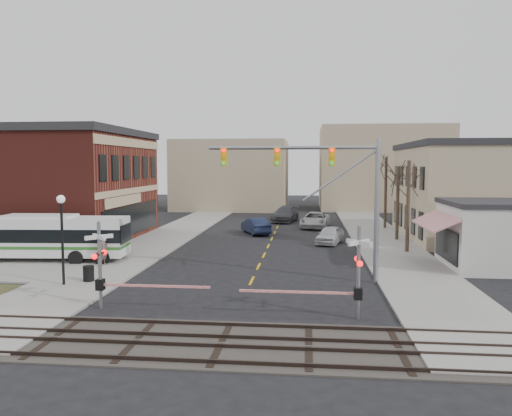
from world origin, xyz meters
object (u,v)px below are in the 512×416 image
Objects in this scene: car_a at (330,235)px; pedestrian_far at (115,244)px; transit_bus at (40,236)px; rr_crossing_west at (109,266)px; pedestrian_near at (103,250)px; car_b at (256,226)px; car_c at (315,220)px; car_d at (285,214)px; street_lamp at (62,222)px; trash_bin at (89,273)px; traffic_signal_mast at (329,180)px; rr_crossing_east at (348,273)px.

car_a is 2.69× the size of pedestrian_far.
rr_crossing_west is at bearing -48.49° from transit_bus.
pedestrian_near is at bearing -14.25° from transit_bus.
car_b is 2.36× the size of pedestrian_near.
car_c is 6.20m from car_d.
street_lamp is at bearing 45.42° from car_b.
rr_crossing_west is at bearing 57.03° from car_b.
transit_bus is 13.88× the size of trash_bin.
traffic_signal_mast is at bearing -85.77° from pedestrian_far.
pedestrian_near is (-14.92, -10.92, 0.38)m from car_a.
pedestrian_far reaches higher than car_b.
traffic_signal_mast is at bearing 10.47° from street_lamp.
traffic_signal_mast is 12.51m from rr_crossing_west.
rr_crossing_west is 0.96× the size of car_d.
car_d is (6.44, 35.46, -1.13)m from rr_crossing_west.
rr_crossing_east reaches higher than pedestrian_near.
car_b is (-6.76, 5.20, 0.04)m from car_a.
pedestrian_near is (-8.16, -16.12, 0.34)m from car_b.
car_b is 7.72m from car_c.
car_c is at bearing 90.78° from traffic_signal_mast.
car_b is at bearing 104.55° from rr_crossing_east.
transit_bus is at bearing 127.20° from street_lamp.
street_lamp is (-14.79, 4.08, 1.56)m from rr_crossing_east.
car_a is at bearing -64.07° from car_d.
street_lamp is 5.81m from pedestrian_near.
street_lamp reaches higher than transit_bus.
traffic_signal_mast reaches higher than rr_crossing_west.
street_lamp is (4.97, -6.55, 1.82)m from transit_bus.
rr_crossing_east reaches higher than transit_bus.
trash_bin is 32.32m from car_d.
pedestrian_far is at bearing 24.32° from transit_bus.
pedestrian_near is (-13.87, -21.32, 0.31)m from car_c.
transit_bus is 2.12× the size of rr_crossing_east.
pedestrian_near is (-0.97, 4.36, 0.56)m from trash_bin.
pedestrian_near is at bearing 102.54° from trash_bin.
transit_bus is at bearing 151.74° from rr_crossing_east.
car_c is at bearing 62.43° from street_lamp.
car_c is (5.70, 5.20, 0.03)m from car_b.
traffic_signal_mast is at bearing -72.70° from car_d.
rr_crossing_east is at bearing -73.12° from car_d.
pedestrian_near is at bearing 89.79° from street_lamp.
rr_crossing_east reaches higher than car_c.
car_c is (-1.06, 10.40, 0.07)m from car_a.
transit_bus reaches higher than trash_bin.
traffic_signal_mast is at bearing -76.71° from car_a.
street_lamp is 5.65× the size of trash_bin.
traffic_signal_mast is 5.97× the size of pedestrian_far.
transit_bus is at bearing 24.82° from car_b.
transit_bus is 2.12× the size of rr_crossing_west.
rr_crossing_east is at bearing -2.18° from rr_crossing_west.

